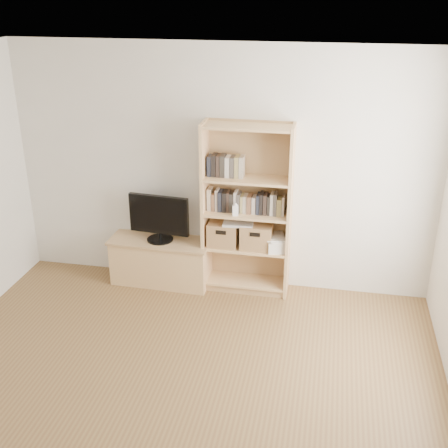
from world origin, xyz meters
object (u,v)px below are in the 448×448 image
(tv_stand, at_px, (161,262))
(bookshelf, at_px, (247,211))
(television, at_px, (159,218))
(laptop, at_px, (238,223))
(basket_left, at_px, (223,234))
(basket_right, at_px, (257,236))
(baby_monitor, at_px, (235,210))

(tv_stand, relative_size, bookshelf, 0.58)
(television, height_order, laptop, television)
(television, distance_m, basket_left, 0.72)
(tv_stand, xyz_separation_m, television, (0.00, 0.00, 0.53))
(bookshelf, bearing_deg, laptop, -168.80)
(tv_stand, height_order, basket_right, basket_right)
(television, distance_m, baby_monitor, 0.87)
(basket_left, bearing_deg, tv_stand, -176.42)
(tv_stand, relative_size, television, 1.61)
(bookshelf, distance_m, basket_left, 0.37)
(laptop, bearing_deg, basket_left, 172.01)
(tv_stand, bearing_deg, laptop, 3.04)
(bookshelf, relative_size, television, 2.77)
(television, bearing_deg, basket_right, 7.00)
(baby_monitor, distance_m, basket_right, 0.39)
(tv_stand, relative_size, laptop, 3.41)
(basket_right, bearing_deg, basket_left, -179.19)
(basket_left, relative_size, laptop, 1.00)
(tv_stand, relative_size, basket_right, 3.30)
(basket_left, height_order, basket_right, basket_right)
(bookshelf, height_order, television, bookshelf)
(bookshelf, xyz_separation_m, baby_monitor, (-0.10, -0.10, 0.04))
(baby_monitor, height_order, basket_left, baby_monitor)
(bookshelf, height_order, baby_monitor, bookshelf)
(basket_left, bearing_deg, laptop, -3.27)
(bookshelf, bearing_deg, basket_left, -178.81)
(tv_stand, distance_m, bookshelf, 1.17)
(baby_monitor, relative_size, basket_right, 0.35)
(tv_stand, distance_m, basket_left, 0.81)
(bookshelf, bearing_deg, television, -177.66)
(television, height_order, baby_monitor, television)
(basket_left, distance_m, laptop, 0.22)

